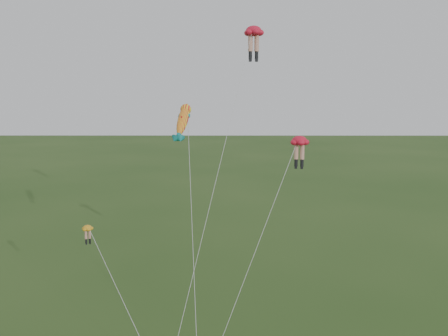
{
  "coord_description": "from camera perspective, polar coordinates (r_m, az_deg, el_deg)",
  "views": [
    {
      "loc": [
        2.77,
        -30.61,
        17.14
      ],
      "look_at": [
        2.69,
        6.0,
        11.24
      ],
      "focal_mm": 40.0,
      "sensor_mm": 36.0,
      "label": 1
    }
  ],
  "objects": [
    {
      "name": "legs_kite_red_mid",
      "position": [
        35.1,
        8.46,
        2.44
      ],
      "size": [
        6.82,
        6.51,
        13.85
      ],
      "rotation": [
        0.0,
        0.0,
        -0.21
      ],
      "color": "red",
      "rests_on": "ground"
    },
    {
      "name": "legs_kite_red_high",
      "position": [
        43.02,
        3.33,
        14.81
      ],
      "size": [
        6.77,
        15.73,
        22.27
      ],
      "rotation": [
        0.0,
        0.0,
        0.07
      ],
      "color": "red",
      "rests_on": "ground"
    },
    {
      "name": "legs_kite_yellow",
      "position": [
        35.13,
        -14.79,
        -7.94
      ],
      "size": [
        6.33,
        7.03,
        7.89
      ],
      "rotation": [
        0.0,
        0.0,
        0.4
      ],
      "color": "orange",
      "rests_on": "ground"
    },
    {
      "name": "fish_kite",
      "position": [
        38.61,
        -4.69,
        5.45
      ],
      "size": [
        2.45,
        12.27,
        16.2
      ],
      "rotation": [
        0.76,
        0.0,
        -0.21
      ],
      "color": "yellow",
      "rests_on": "ground"
    }
  ]
}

